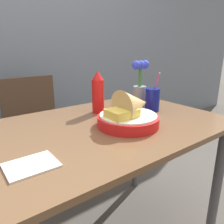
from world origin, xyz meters
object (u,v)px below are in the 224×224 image
Objects in this scene: food_basket at (130,113)px; chair_far_window at (35,124)px; ketchup_bottle at (98,93)px; drink_cup at (152,100)px; flower_vase at (140,86)px.

chair_far_window is at bearing 100.33° from food_basket.
chair_far_window is 0.95m from food_basket.
ketchup_bottle is (-0.00, 0.26, 0.05)m from food_basket.
drink_cup is at bearing 21.99° from food_basket.
chair_far_window is at bearing 104.22° from ketchup_bottle.
food_basket is 0.26m from ketchup_bottle.
ketchup_bottle is 1.05× the size of drink_cup.
ketchup_bottle is at bearing -75.78° from chair_far_window.
flower_vase reaches higher than food_basket.
drink_cup is (0.25, 0.10, 0.00)m from food_basket.
flower_vase is (-0.01, 0.10, 0.07)m from drink_cup.
drink_cup is 0.79× the size of flower_vase.
drink_cup reaches higher than food_basket.
drink_cup is at bearing -86.88° from flower_vase.
drink_cup is 0.12m from flower_vase.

